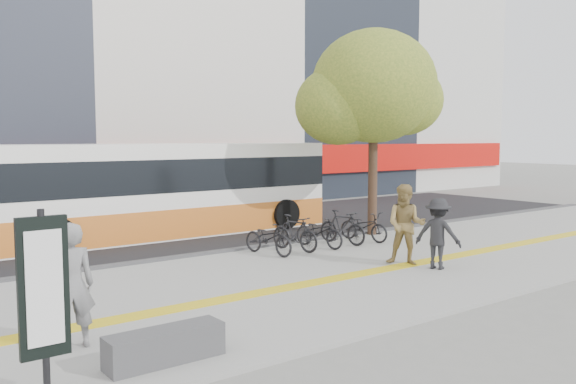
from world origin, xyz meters
TOP-DOWN VIEW (x-y plane):
  - ground at (0.00, 0.00)m, footprint 120.00×120.00m
  - sidewalk at (0.00, 1.50)m, footprint 40.00×7.00m
  - tactile_strip at (0.00, 1.00)m, footprint 40.00×0.45m
  - street at (0.00, 9.00)m, footprint 40.00×8.00m
  - curb at (0.00, 5.00)m, footprint 40.00×0.25m
  - bench at (-2.60, -1.20)m, footprint 1.60×0.45m
  - signboard at (-4.20, -1.51)m, footprint 0.55×0.10m
  - street_tree at (7.18, 4.82)m, footprint 4.40×3.80m
  - bus at (2.21, 8.50)m, footprint 10.54×2.50m
  - bicycle_row at (4.47, 4.00)m, footprint 4.22×1.70m
  - seated_woman at (-3.40, 0.11)m, footprint 0.72×0.53m
  - pedestrian_tan at (4.65, 1.07)m, footprint 1.11×1.16m
  - pedestrian_dark at (4.90, 0.33)m, footprint 0.98×1.20m

SIDE VIEW (x-z plane):
  - ground at x=0.00m, z-range 0.00..0.00m
  - street at x=0.00m, z-range 0.00..0.06m
  - sidewalk at x=0.00m, z-range 0.00..0.08m
  - curb at x=0.00m, z-range 0.00..0.14m
  - tactile_strip at x=0.00m, z-range 0.08..0.09m
  - bench at x=-2.60m, z-range 0.08..0.53m
  - bicycle_row at x=4.47m, z-range 0.05..1.00m
  - pedestrian_dark at x=4.90m, z-range 0.08..1.70m
  - seated_woman at x=-3.40m, z-range 0.08..1.88m
  - pedestrian_tan at x=4.65m, z-range 0.08..1.97m
  - signboard at x=-4.20m, z-range 0.27..2.47m
  - bus at x=2.21m, z-range -0.02..2.78m
  - street_tree at x=7.18m, z-range 1.36..7.67m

